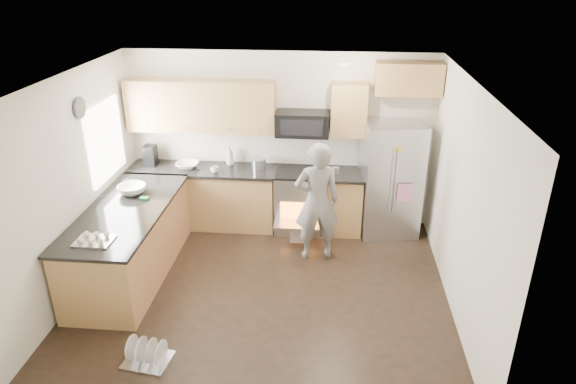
# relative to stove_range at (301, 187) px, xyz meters

# --- Properties ---
(ground) EXTENTS (4.50, 4.50, 0.00)m
(ground) POSITION_rel_stove_range_xyz_m (-0.35, -1.69, -0.68)
(ground) COLOR black
(ground) RESTS_ON ground
(room_shell) EXTENTS (4.54, 4.04, 2.62)m
(room_shell) POSITION_rel_stove_range_xyz_m (-0.39, -1.68, 1.00)
(room_shell) COLOR silver
(room_shell) RESTS_ON ground
(back_cabinet_run) EXTENTS (4.45, 0.64, 2.50)m
(back_cabinet_run) POSITION_rel_stove_range_xyz_m (-0.93, 0.05, 0.29)
(back_cabinet_run) COLOR #A56942
(back_cabinet_run) RESTS_ON ground
(peninsula) EXTENTS (0.96, 2.36, 1.04)m
(peninsula) POSITION_rel_stove_range_xyz_m (-2.10, -1.44, -0.21)
(peninsula) COLOR #A56942
(peninsula) RESTS_ON ground
(stove_range) EXTENTS (0.76, 0.97, 1.79)m
(stove_range) POSITION_rel_stove_range_xyz_m (0.00, 0.00, 0.00)
(stove_range) COLOR #B7B7BC
(stove_range) RESTS_ON ground
(refrigerator) EXTENTS (0.93, 0.78, 1.69)m
(refrigerator) POSITION_rel_stove_range_xyz_m (1.29, 0.01, 0.17)
(refrigerator) COLOR #B7B7BC
(refrigerator) RESTS_ON ground
(person) EXTENTS (0.67, 0.51, 1.66)m
(person) POSITION_rel_stove_range_xyz_m (0.26, -0.81, 0.15)
(person) COLOR gray
(person) RESTS_ON ground
(dish_rack) EXTENTS (0.50, 0.43, 0.28)m
(dish_rack) POSITION_rel_stove_range_xyz_m (-1.36, -3.03, -0.60)
(dish_rack) COLOR #B7B7BC
(dish_rack) RESTS_ON ground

